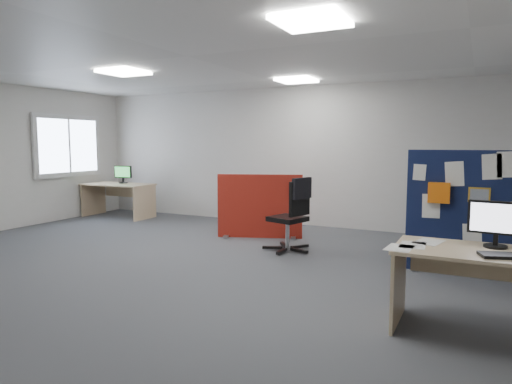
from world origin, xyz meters
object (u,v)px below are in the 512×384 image
at_px(monitor_second, 123,174).
at_px(main_desk, 502,272).
at_px(red_divider, 260,207).
at_px(second_desk, 119,192).
at_px(office_chair, 294,211).
at_px(navy_divider, 486,214).
at_px(monitor_main, 497,222).

bearing_deg(monitor_second, main_desk, -32.46).
xyz_separation_m(red_divider, second_desk, (-3.72, 0.64, 0.02)).
relative_size(second_desk, office_chair, 1.39).
xyz_separation_m(navy_divider, monitor_main, (0.06, -1.71, 0.18)).
relative_size(red_divider, monitor_second, 3.27).
relative_size(second_desk, monitor_second, 3.63).
bearing_deg(monitor_main, main_desk, -62.09).
xyz_separation_m(main_desk, monitor_second, (-7.23, 3.46, 0.39)).
height_order(red_divider, office_chair, office_chair).
bearing_deg(monitor_main, red_divider, 148.63).
height_order(navy_divider, office_chair, navy_divider).
relative_size(monitor_main, office_chair, 0.41).
relative_size(navy_divider, monitor_main, 4.09).
xyz_separation_m(navy_divider, monitor_second, (-7.11, 1.62, 0.17)).
bearing_deg(main_desk, second_desk, 155.17).
xyz_separation_m(navy_divider, red_divider, (-3.42, 0.87, -0.24)).
xyz_separation_m(red_divider, monitor_second, (-3.69, 0.75, 0.41)).
distance_m(navy_divider, monitor_second, 7.30).
distance_m(monitor_main, second_desk, 7.91).
distance_m(monitor_main, monitor_second, 7.91).
xyz_separation_m(main_desk, red_divider, (-3.54, 2.72, -0.03)).
xyz_separation_m(second_desk, office_chair, (4.62, -1.35, 0.07)).
bearing_deg(navy_divider, second_desk, 168.03).
bearing_deg(monitor_second, navy_divider, -19.69).
distance_m(second_desk, monitor_second, 0.41).
height_order(main_desk, office_chair, office_chair).
distance_m(main_desk, monitor_main, 0.42).
relative_size(monitor_main, second_desk, 0.30).
bearing_deg(main_desk, navy_divider, 93.72).
bearing_deg(main_desk, monitor_second, 154.41).
bearing_deg(second_desk, navy_divider, -11.97).
relative_size(monitor_main, red_divider, 0.33).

